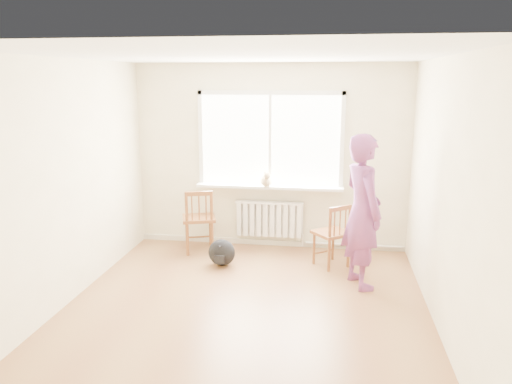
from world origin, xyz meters
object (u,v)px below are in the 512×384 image
at_px(person, 362,211).
at_px(chair_left, 199,221).
at_px(cat, 266,180).
at_px(chair_right, 334,235).
at_px(backpack, 222,252).

bearing_deg(person, chair_left, 45.44).
relative_size(chair_left, person, 0.50).
bearing_deg(chair_left, cat, 178.31).
height_order(person, cat, person).
distance_m(chair_left, person, 2.45).
distance_m(chair_left, chair_right, 1.95).
xyz_separation_m(chair_right, backpack, (-1.49, -0.19, -0.26)).
relative_size(chair_right, person, 0.47).
distance_m(cat, backpack, 1.26).
height_order(person, backpack, person).
xyz_separation_m(chair_left, cat, (0.94, 0.28, 0.58)).
xyz_separation_m(chair_right, person, (0.32, -0.56, 0.49)).
xyz_separation_m(person, backpack, (-1.81, 0.37, -0.75)).
relative_size(chair_right, backpack, 2.38).
bearing_deg(chair_right, person, 80.85).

